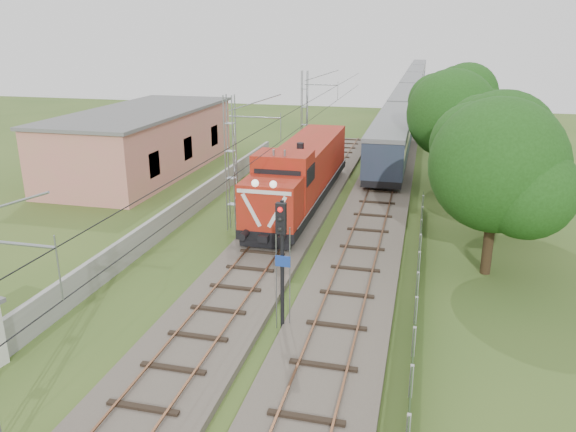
# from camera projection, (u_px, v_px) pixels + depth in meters

# --- Properties ---
(ground) EXTENTS (140.00, 140.00, 0.00)m
(ground) POSITION_uv_depth(u_px,v_px,m) (205.00, 336.00, 22.06)
(ground) COLOR #36511E
(ground) RESTS_ON ground
(track_main) EXTENTS (4.20, 70.00, 0.45)m
(track_main) POSITION_uv_depth(u_px,v_px,m) (256.00, 263.00, 28.45)
(track_main) COLOR #6B6054
(track_main) RESTS_ON ground
(track_side) EXTENTS (4.20, 80.00, 0.45)m
(track_side) POSITION_uv_depth(u_px,v_px,m) (379.00, 199.00, 39.28)
(track_side) COLOR #6B6054
(track_side) RESTS_ON ground
(catenary) EXTENTS (3.31, 70.00, 8.00)m
(catenary) POSITION_uv_depth(u_px,v_px,m) (232.00, 164.00, 32.50)
(catenary) COLOR gray
(catenary) RESTS_ON ground
(boundary_wall) EXTENTS (0.25, 40.00, 1.50)m
(boundary_wall) POSITION_uv_depth(u_px,v_px,m) (179.00, 213.00, 34.35)
(boundary_wall) COLOR #9E9E99
(boundary_wall) RESTS_ON ground
(station_building) EXTENTS (8.40, 20.40, 5.22)m
(station_building) POSITION_uv_depth(u_px,v_px,m) (143.00, 141.00, 46.75)
(station_building) COLOR #CA6F6C
(station_building) RESTS_ON ground
(fence) EXTENTS (0.12, 32.00, 1.20)m
(fence) POSITION_uv_depth(u_px,v_px,m) (416.00, 310.00, 22.81)
(fence) COLOR black
(fence) RESTS_ON ground
(locomotive) EXTENTS (3.22, 18.41, 4.67)m
(locomotive) POSITION_uv_depth(u_px,v_px,m) (302.00, 173.00, 37.45)
(locomotive) COLOR black
(locomotive) RESTS_ON ground
(coach_rake) EXTENTS (3.05, 114.02, 3.53)m
(coach_rake) POSITION_uv_depth(u_px,v_px,m) (412.00, 87.00, 92.04)
(coach_rake) COLOR black
(coach_rake) RESTS_ON ground
(signal_post) EXTENTS (0.60, 0.47, 5.43)m
(signal_post) POSITION_uv_depth(u_px,v_px,m) (282.00, 244.00, 21.21)
(signal_post) COLOR black
(signal_post) RESTS_ON ground
(tree_a) EXTENTS (6.65, 6.34, 8.62)m
(tree_a) POSITION_uv_depth(u_px,v_px,m) (499.00, 167.00, 26.03)
(tree_a) COLOR #3E2B19
(tree_a) RESTS_ON ground
(tree_b) EXTENTS (6.44, 6.14, 8.35)m
(tree_b) POSITION_uv_depth(u_px,v_px,m) (503.00, 146.00, 31.60)
(tree_b) COLOR #3E2B19
(tree_b) RESTS_ON ground
(tree_c) EXTENTS (6.83, 6.50, 8.85)m
(tree_c) POSITION_uv_depth(u_px,v_px,m) (453.00, 115.00, 41.00)
(tree_c) COLOR #3E2B19
(tree_c) RESTS_ON ground
(tree_d) EXTENTS (6.49, 6.18, 8.41)m
(tree_d) POSITION_uv_depth(u_px,v_px,m) (467.00, 95.00, 56.33)
(tree_d) COLOR #3E2B19
(tree_d) RESTS_ON ground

